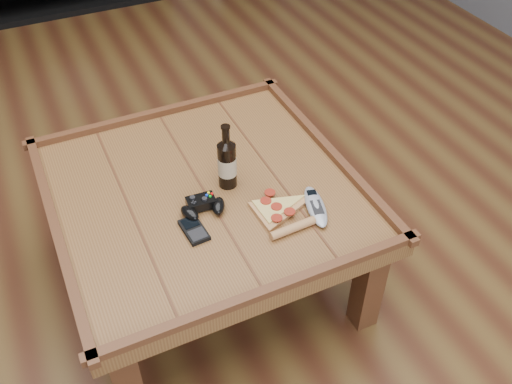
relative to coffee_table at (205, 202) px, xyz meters
name	(u,v)px	position (x,y,z in m)	size (l,w,h in m)	color
ground	(211,275)	(0.00, 0.00, -0.39)	(6.00, 6.00, 0.00)	#412112
coffee_table	(205,202)	(0.00, 0.00, 0.00)	(1.03, 1.03, 0.48)	brown
beer_bottle	(227,162)	(0.08, -0.01, 0.16)	(0.06, 0.06, 0.24)	black
game_controller	(203,206)	(-0.04, -0.10, 0.08)	(0.16, 0.11, 0.04)	black
pizza_slice	(279,212)	(0.18, -0.21, 0.07)	(0.18, 0.29, 0.03)	#B0784D
smartphone	(194,230)	(-0.10, -0.17, 0.07)	(0.07, 0.12, 0.02)	black
remote_control	(316,206)	(0.29, -0.24, 0.07)	(0.11, 0.20, 0.03)	#999DA6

